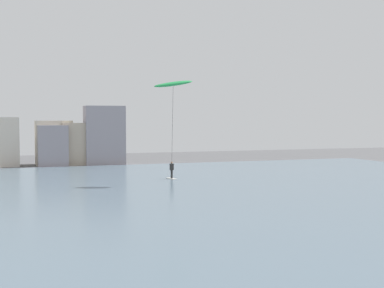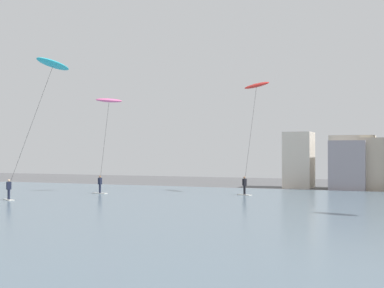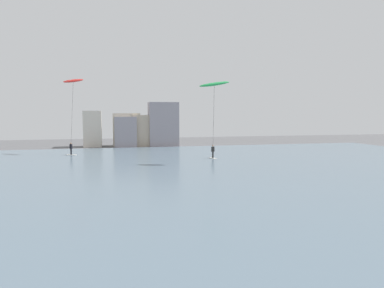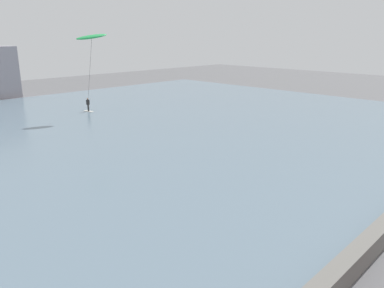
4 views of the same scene
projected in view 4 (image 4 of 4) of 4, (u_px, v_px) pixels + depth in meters
seawall_barrier at (359, 255)px, 15.46m from camera, size 60.00×0.70×0.96m
water_bay at (52, 142)px, 33.49m from camera, size 84.00×52.00×0.10m
kitesurfer_green at (91, 43)px, 41.57m from camera, size 3.57×4.96×9.26m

